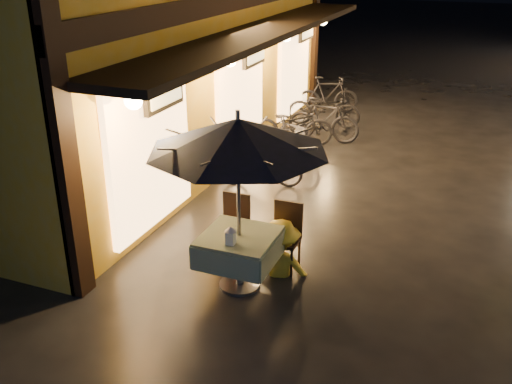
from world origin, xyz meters
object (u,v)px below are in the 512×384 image
at_px(patio_umbrella, 238,135).
at_px(bicycle_0, 262,165).
at_px(person_orange, 230,220).
at_px(cafe_table, 239,248).
at_px(table_lantern, 231,234).
at_px(person_yellow, 281,223).

distance_m(patio_umbrella, bicycle_0, 3.96).
distance_m(patio_umbrella, person_orange, 1.58).
height_order(cafe_table, table_lantern, table_lantern).
distance_m(cafe_table, table_lantern, 0.43).
distance_m(cafe_table, person_orange, 0.63).
distance_m(patio_umbrella, person_yellow, 1.53).
bearing_deg(table_lantern, person_orange, 115.11).
distance_m(cafe_table, bicycle_0, 3.56).
height_order(table_lantern, person_orange, person_orange).
xyz_separation_m(table_lantern, bicycle_0, (-0.99, 3.68, -0.51)).
bearing_deg(bicycle_0, patio_umbrella, -177.20).
bearing_deg(table_lantern, cafe_table, 90.00).
bearing_deg(table_lantern, patio_umbrella, 90.00).
bearing_deg(table_lantern, bicycle_0, 105.07).
bearing_deg(patio_umbrella, person_yellow, 54.83).
bearing_deg(bicycle_0, person_yellow, -167.71).
bearing_deg(patio_umbrella, cafe_table, 180.00).
distance_m(patio_umbrella, table_lantern, 1.26).
distance_m(table_lantern, bicycle_0, 3.84).
bearing_deg(person_yellow, table_lantern, 50.16).
bearing_deg(person_yellow, cafe_table, 40.34).
xyz_separation_m(cafe_table, table_lantern, (0.00, -0.27, 0.33)).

